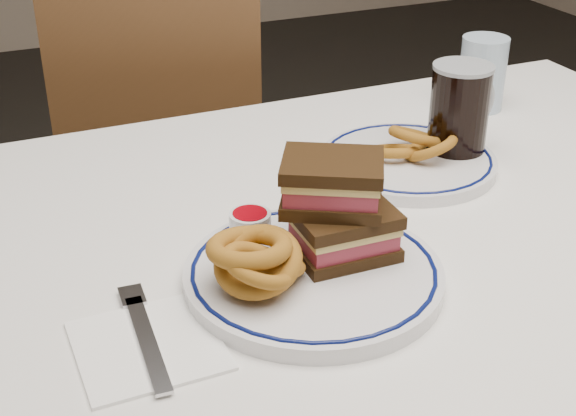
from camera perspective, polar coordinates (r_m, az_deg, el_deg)
name	(u,v)px	position (r m, az deg, el deg)	size (l,w,h in m)	color
dining_table	(377,275)	(1.13, 6.36, -4.78)	(1.27, 0.87, 0.75)	white
chair_far	(163,161)	(1.83, -8.90, 3.33)	(0.51, 0.51, 0.91)	#4E3319
main_plate	(313,274)	(0.91, 1.82, -4.74)	(0.30, 0.30, 0.02)	silver
reuben_sandwich	(338,207)	(0.91, 3.57, 0.04)	(0.14, 0.13, 0.12)	black
onion_rings_main	(258,260)	(0.86, -2.18, -3.71)	(0.12, 0.12, 0.08)	brown
ketchup_ramekin	(250,222)	(0.97, -2.71, -1.04)	(0.05, 0.05, 0.03)	white
beer_mug	(460,112)	(1.21, 12.14, 6.70)	(0.13, 0.09, 0.15)	black
water_glass	(482,73)	(1.43, 13.65, 9.29)	(0.08, 0.08, 0.13)	#ACC6DE
far_plate	(408,161)	(1.20, 8.50, 3.34)	(0.26, 0.26, 0.02)	silver
onion_rings_far	(414,145)	(1.19, 8.93, 4.48)	(0.13, 0.11, 0.07)	brown
napkin_fork	(147,343)	(0.84, -9.98, -9.43)	(0.14, 0.19, 0.01)	white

